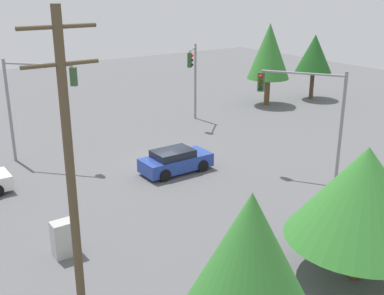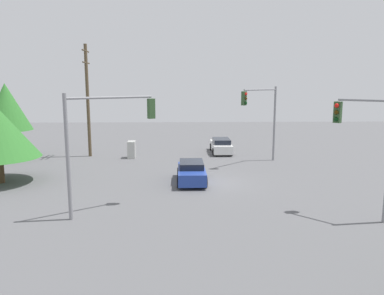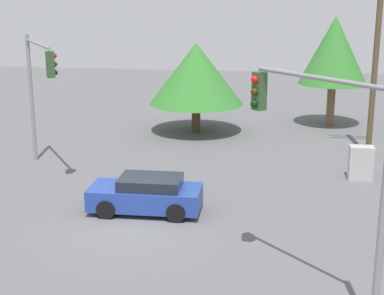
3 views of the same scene
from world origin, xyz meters
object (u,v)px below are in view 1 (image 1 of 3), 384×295
(traffic_signal_cross, at_px, (307,103))
(traffic_signal_main, at_px, (35,93))
(sedan_blue, at_px, (175,161))
(electrical_cabinet, at_px, (65,238))
(traffic_signal_aux, at_px, (193,71))

(traffic_signal_cross, bearing_deg, traffic_signal_main, 14.58)
(sedan_blue, height_order, traffic_signal_main, traffic_signal_main)
(traffic_signal_main, height_order, electrical_cabinet, traffic_signal_main)
(electrical_cabinet, bearing_deg, traffic_signal_cross, -177.72)
(sedan_blue, relative_size, traffic_signal_main, 0.66)
(sedan_blue, distance_m, electrical_cabinet, 9.85)
(traffic_signal_cross, height_order, electrical_cabinet, traffic_signal_cross)
(electrical_cabinet, bearing_deg, sedan_blue, -149.37)
(sedan_blue, height_order, traffic_signal_aux, traffic_signal_aux)
(traffic_signal_main, bearing_deg, traffic_signal_cross, 4.81)
(sedan_blue, height_order, electrical_cabinet, electrical_cabinet)
(traffic_signal_cross, bearing_deg, traffic_signal_aux, -38.86)
(sedan_blue, relative_size, traffic_signal_aux, 0.70)
(sedan_blue, xyz_separation_m, traffic_signal_aux, (-6.89, -8.08, 3.33))
(traffic_signal_cross, xyz_separation_m, electrical_cabinet, (14.18, 0.57, -3.45))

